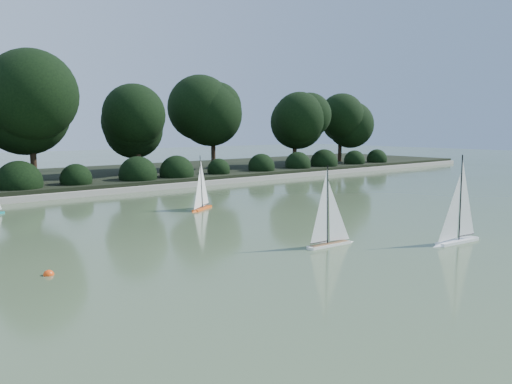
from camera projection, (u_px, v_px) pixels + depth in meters
ground at (356, 234)px, 10.04m from camera, size 80.00×80.00×0.00m
pond_coping at (145, 188)px, 16.87m from camera, size 40.00×0.35×0.18m
far_bank at (98, 177)px, 19.91m from camera, size 40.00×8.00×0.30m
tree_line at (142, 114)px, 19.18m from camera, size 26.31×3.93×4.39m
shrub_hedge at (133, 176)px, 17.51m from camera, size 29.10×1.10×1.10m
sailboat_white_a at (455, 229)px, 9.20m from camera, size 1.28×0.35×1.74m
sailboat_white_b at (333, 232)px, 9.06m from camera, size 1.15×0.27×1.56m
sailboat_orange at (201, 201)px, 12.97m from camera, size 1.00×0.70×1.50m
race_buoy at (49, 275)px, 7.26m from camera, size 0.15×0.15×0.15m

